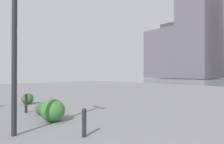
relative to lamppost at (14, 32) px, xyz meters
name	(u,v)px	position (x,y,z in m)	size (l,w,h in m)	color
building_annex	(199,37)	(27.15, -67.81, 12.15)	(10.80, 15.57, 30.09)	#5B5660
building_highrise	(170,53)	(38.14, -66.00, 6.85)	(17.73, 11.10, 21.54)	#5B5660
lamppost	(14,32)	(0.00, 0.00, 0.00)	(0.98, 0.28, 4.40)	#232328
bollard_near	(84,122)	(-1.33, -1.44, -2.49)	(0.13, 0.13, 0.79)	#232328
bollard_mid	(26,103)	(3.11, -1.22, -2.46)	(0.13, 0.13, 0.84)	#232328
shrub_low	(42,109)	(2.19, -1.60, -2.63)	(0.62, 0.56, 0.53)	#2D6628
shrub_round	(28,99)	(5.60, -2.04, -2.59)	(0.72, 0.65, 0.61)	#2D6628
shrub_wide	(53,110)	(0.86, -1.48, -2.49)	(0.95, 0.85, 0.80)	#387533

